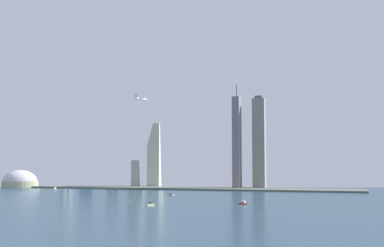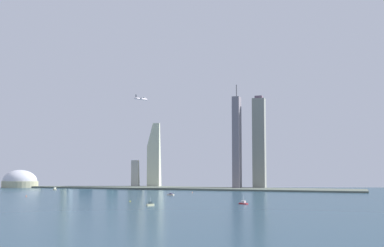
{
  "view_description": "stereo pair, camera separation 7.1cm",
  "coord_description": "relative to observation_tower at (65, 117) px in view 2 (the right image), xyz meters",
  "views": [
    {
      "loc": [
        313.85,
        -444.38,
        46.36
      ],
      "look_at": [
        40.18,
        446.67,
        118.46
      ],
      "focal_mm": 48.42,
      "sensor_mm": 36.0,
      "label": 1
    },
    {
      "loc": [
        313.92,
        -444.36,
        46.36
      ],
      "look_at": [
        40.18,
        446.67,
        118.46
      ],
      "focal_mm": 48.42,
      "sensor_mm": 36.0,
      "label": 2
    }
  ],
  "objects": [
    {
      "name": "ground_plane",
      "position": [
        229.48,
        -460.76,
        -138.03
      ],
      "size": [
        6000.0,
        6000.0,
        0.0
      ],
      "primitive_type": "plane",
      "color": "#223D4E"
    },
    {
      "name": "waterfront_pier",
      "position": [
        229.48,
        -6.61,
        -136.58
      ],
      "size": [
        678.63,
        78.75,
        2.9
      ],
      "primitive_type": "cube",
      "color": "#565F54",
      "rests_on": "ground"
    },
    {
      "name": "observation_tower",
      "position": [
        0.0,
        0.0,
        0.0
      ],
      "size": [
        34.8,
        34.8,
        283.43
      ],
      "color": "#B0B58F",
      "rests_on": "ground"
    },
    {
      "name": "stadium_dome",
      "position": [
        -74.9,
        -27.56,
        -126.92
      ],
      "size": [
        77.86,
        77.86,
        47.98
      ],
      "color": "#B5B38D",
      "rests_on": "ground"
    },
    {
      "name": "skyscraper_0",
      "position": [
        -21.02,
        49.97,
        -83.4
      ],
      "size": [
        16.99,
        14.43,
        128.37
      ],
      "color": "#A3B2C0",
      "rests_on": "ground"
    },
    {
      "name": "skyscraper_1",
      "position": [
        346.41,
        12.45,
        -54.39
      ],
      "size": [
        13.03,
        22.77,
        189.77
      ],
      "color": "slate",
      "rests_on": "ground"
    },
    {
      "name": "skyscraper_2",
      "position": [
        384.05,
        30.19,
        -54.62
      ],
      "size": [
        22.37,
        19.15,
        169.87
      ],
      "color": "gray",
      "rests_on": "ground"
    },
    {
      "name": "skyscraper_3",
      "position": [
        123.83,
        71.34,
        -77.05
      ],
      "size": [
        24.8,
        24.09,
        125.1
      ],
      "color": "#BAB291",
      "rests_on": "ground"
    },
    {
      "name": "skyscraper_4",
      "position": [
        178.82,
        38.18,
        -75.88
      ],
      "size": [
        24.95,
        25.1,
        124.3
      ],
      "color": "beige",
      "rests_on": "ground"
    },
    {
      "name": "skyscraper_5",
      "position": [
        143.99,
        28.65,
        -111.6
      ],
      "size": [
        14.19,
        22.16,
        74.72
      ],
      "color": "#A8A8A0",
      "rests_on": "ground"
    },
    {
      "name": "skyscraper_6",
      "position": [
        82.63,
        48.26,
        -104.26
      ],
      "size": [
        12.77,
        24.02,
        67.54
      ],
      "color": "gray",
      "rests_on": "ground"
    },
    {
      "name": "skyscraper_7",
      "position": [
        28.13,
        38.58,
        -110.05
      ],
      "size": [
        21.98,
        16.03,
        55.96
      ],
      "color": "slate",
      "rests_on": "ground"
    },
    {
      "name": "boat_0",
      "position": [
        43.76,
        -100.87,
        -136.37
      ],
      "size": [
        13.51,
        14.68,
        4.63
      ],
      "rotation": [
        0.0,
        0.0,
        5.42
      ],
      "color": "beige",
      "rests_on": "ground"
    },
    {
      "name": "boat_1",
      "position": [
        424.62,
        -318.16,
        -136.56
      ],
      "size": [
        11.67,
        9.26,
        9.43
      ],
      "rotation": [
        0.0,
        0.0,
        2.57
      ],
      "color": "#AE2026",
      "rests_on": "ground"
    },
    {
      "name": "boat_2",
      "position": [
        290.61,
        -188.47,
        -136.85
      ],
      "size": [
        11.08,
        5.98,
        9.04
      ],
      "rotation": [
        0.0,
        0.0,
        2.88
      ],
      "color": "beige",
      "rests_on": "ground"
    },
    {
      "name": "boat_3",
      "position": [
        332.75,
        -374.24,
        -136.28
      ],
      "size": [
        7.72,
        8.52,
        8.96
      ],
      "rotation": [
        0.0,
        0.0,
        4.03
      ],
      "color": "beige",
      "rests_on": "ground"
    },
    {
      "name": "channel_buoy_0",
      "position": [
        285.61,
        -322.17,
        -137.0
      ],
      "size": [
        1.51,
        1.51,
        2.06
      ],
      "primitive_type": "cone",
      "color": "yellow",
      "rests_on": "ground"
    },
    {
      "name": "channel_buoy_1",
      "position": [
        301.92,
        -117.57,
        -136.86
      ],
      "size": [
        1.23,
        1.23,
        2.33
      ],
      "primitive_type": "cone",
      "color": "#E54C19",
      "rests_on": "ground"
    },
    {
      "name": "channel_buoy_2",
      "position": [
        105.75,
        -274.24,
        -136.68
      ],
      "size": [
        1.31,
        1.31,
        2.71
      ],
      "primitive_type": "cone",
      "color": "#E54C19",
      "rests_on": "ground"
    },
    {
      "name": "airplane",
      "position": [
        207.35,
        -103.66,
        17.06
      ],
      "size": [
        21.25,
        23.97,
        7.86
      ],
      "rotation": [
        0.0,
        0.0,
        1.07
      ],
      "color": "silver"
    }
  ]
}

